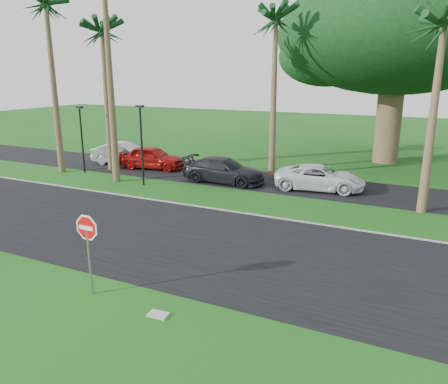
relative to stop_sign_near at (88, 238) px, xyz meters
name	(u,v)px	position (x,y,z in m)	size (l,w,h in m)	color
ground	(139,255)	(-0.50, 3.00, -1.77)	(120.00, 120.00, 0.00)	#154A12
road	(169,236)	(-0.50, 5.00, -1.76)	(120.00, 8.00, 0.02)	black
parking_strip	(263,181)	(-0.50, 15.50, -1.76)	(120.00, 5.00, 0.02)	black
curb	(215,209)	(-0.50, 9.05, -1.74)	(120.00, 0.12, 0.06)	gray
stop_sign_near	(88,238)	(0.00, 0.00, 0.00)	(1.05, 0.07, 2.62)	gray
palm_left_far	(46,9)	(-13.50, 12.00, 8.36)	(5.00, 5.00, 11.50)	brown
palm_left_mid	(102,36)	(-11.00, 14.00, 6.90)	(5.00, 5.00, 10.00)	brown
palm_center	(276,24)	(-0.50, 17.00, 7.39)	(5.00, 5.00, 10.50)	brown
palm_right_near	(444,29)	(8.50, 13.00, 6.42)	(5.00, 5.00, 9.50)	brown
canopy_tree	(397,35)	(5.50, 25.00, 7.17)	(16.50, 16.50, 13.12)	brown
streetlight_left	(82,135)	(-12.00, 12.50, 0.72)	(0.45, 0.25, 4.34)	black
streetlight_right	(141,140)	(-6.50, 11.50, 0.88)	(0.45, 0.25, 4.64)	black
car_silver	(124,154)	(-11.28, 15.82, -1.00)	(1.63, 4.68, 1.54)	#A8ACB0
car_red	(152,158)	(-8.63, 15.48, -1.00)	(1.84, 4.56, 1.55)	maroon
car_dark	(224,170)	(-2.51, 14.13, -1.04)	(2.06, 5.06, 1.47)	black
car_minivan	(320,178)	(3.12, 14.93, -1.08)	(2.29, 4.96, 1.38)	white
utility_slab	(158,315)	(2.47, -0.16, -1.74)	(0.55, 0.35, 0.06)	#A3A39B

